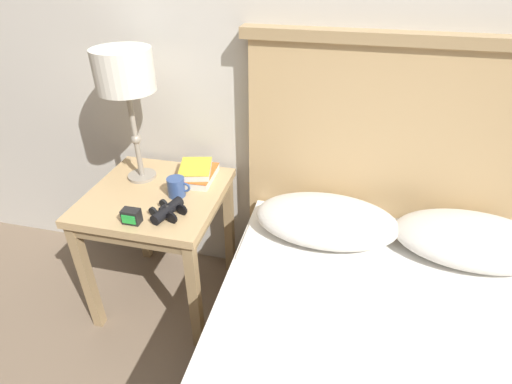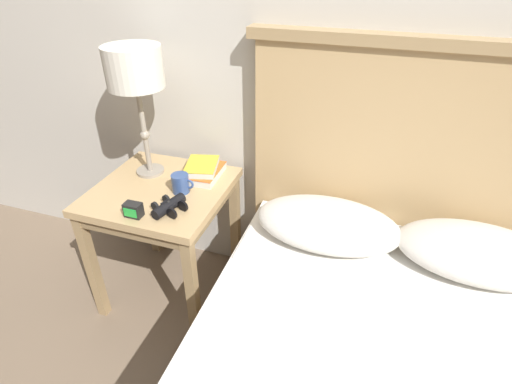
{
  "view_description": "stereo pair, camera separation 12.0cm",
  "coord_description": "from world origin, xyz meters",
  "px_view_note": "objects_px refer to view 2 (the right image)",
  "views": [
    {
      "loc": [
        0.25,
        -0.72,
        1.57
      ],
      "look_at": [
        -0.05,
        0.58,
        0.73
      ],
      "focal_mm": 28.0,
      "sensor_mm": 36.0,
      "label": 1
    },
    {
      "loc": [
        0.37,
        -0.69,
        1.57
      ],
      "look_at": [
        -0.05,
        0.58,
        0.73
      ],
      "focal_mm": 28.0,
      "sensor_mm": 36.0,
      "label": 2
    }
  ],
  "objects_px": {
    "book_stacked_on_top": "(201,167)",
    "alarm_clock": "(133,210)",
    "table_lamp": "(135,72)",
    "binoculars_pair": "(169,206)",
    "book_on_nightstand": "(203,173)",
    "coffee_mug": "(181,183)",
    "nightstand": "(162,203)"
  },
  "relations": [
    {
      "from": "table_lamp",
      "to": "alarm_clock",
      "type": "distance_m",
      "value": 0.58
    },
    {
      "from": "coffee_mug",
      "to": "nightstand",
      "type": "bearing_deg",
      "value": 179.58
    },
    {
      "from": "nightstand",
      "to": "table_lamp",
      "type": "bearing_deg",
      "value": 135.93
    },
    {
      "from": "nightstand",
      "to": "coffee_mug",
      "type": "height_order",
      "value": "coffee_mug"
    },
    {
      "from": "alarm_clock",
      "to": "book_on_nightstand",
      "type": "bearing_deg",
      "value": 71.27
    },
    {
      "from": "nightstand",
      "to": "binoculars_pair",
      "type": "height_order",
      "value": "binoculars_pair"
    },
    {
      "from": "nightstand",
      "to": "alarm_clock",
      "type": "xyz_separation_m",
      "value": [
        0.01,
        -0.23,
        0.11
      ]
    },
    {
      "from": "nightstand",
      "to": "table_lamp",
      "type": "relative_size",
      "value": 1.08
    },
    {
      "from": "nightstand",
      "to": "coffee_mug",
      "type": "bearing_deg",
      "value": -0.42
    },
    {
      "from": "book_stacked_on_top",
      "to": "table_lamp",
      "type": "bearing_deg",
      "value": -170.69
    },
    {
      "from": "coffee_mug",
      "to": "alarm_clock",
      "type": "distance_m",
      "value": 0.25
    },
    {
      "from": "nightstand",
      "to": "book_on_nightstand",
      "type": "bearing_deg",
      "value": 47.33
    },
    {
      "from": "table_lamp",
      "to": "coffee_mug",
      "type": "height_order",
      "value": "table_lamp"
    },
    {
      "from": "book_on_nightstand",
      "to": "book_stacked_on_top",
      "type": "distance_m",
      "value": 0.03
    },
    {
      "from": "nightstand",
      "to": "book_stacked_on_top",
      "type": "height_order",
      "value": "book_stacked_on_top"
    },
    {
      "from": "binoculars_pair",
      "to": "book_stacked_on_top",
      "type": "bearing_deg",
      "value": 88.91
    },
    {
      "from": "binoculars_pair",
      "to": "alarm_clock",
      "type": "relative_size",
      "value": 2.36
    },
    {
      "from": "book_stacked_on_top",
      "to": "alarm_clock",
      "type": "relative_size",
      "value": 3.05
    },
    {
      "from": "book_stacked_on_top",
      "to": "binoculars_pair",
      "type": "relative_size",
      "value": 1.29
    },
    {
      "from": "book_stacked_on_top",
      "to": "binoculars_pair",
      "type": "height_order",
      "value": "book_stacked_on_top"
    },
    {
      "from": "book_on_nightstand",
      "to": "book_stacked_on_top",
      "type": "xyz_separation_m",
      "value": [
        -0.01,
        -0.0,
        0.03
      ]
    },
    {
      "from": "binoculars_pair",
      "to": "coffee_mug",
      "type": "distance_m",
      "value": 0.15
    },
    {
      "from": "binoculars_pair",
      "to": "table_lamp",
      "type": "bearing_deg",
      "value": 133.41
    },
    {
      "from": "alarm_clock",
      "to": "nightstand",
      "type": "bearing_deg",
      "value": 93.35
    },
    {
      "from": "book_on_nightstand",
      "to": "coffee_mug",
      "type": "relative_size",
      "value": 2.1
    },
    {
      "from": "book_on_nightstand",
      "to": "coffee_mug",
      "type": "xyz_separation_m",
      "value": [
        -0.03,
        -0.16,
        0.02
      ]
    },
    {
      "from": "nightstand",
      "to": "table_lamp",
      "type": "height_order",
      "value": "table_lamp"
    },
    {
      "from": "nightstand",
      "to": "binoculars_pair",
      "type": "distance_m",
      "value": 0.22
    },
    {
      "from": "binoculars_pair",
      "to": "coffee_mug",
      "type": "xyz_separation_m",
      "value": [
        -0.02,
        0.15,
        0.02
      ]
    },
    {
      "from": "book_stacked_on_top",
      "to": "alarm_clock",
      "type": "distance_m",
      "value": 0.4
    },
    {
      "from": "table_lamp",
      "to": "book_stacked_on_top",
      "type": "relative_size",
      "value": 2.74
    },
    {
      "from": "binoculars_pair",
      "to": "alarm_clock",
      "type": "height_order",
      "value": "alarm_clock"
    }
  ]
}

